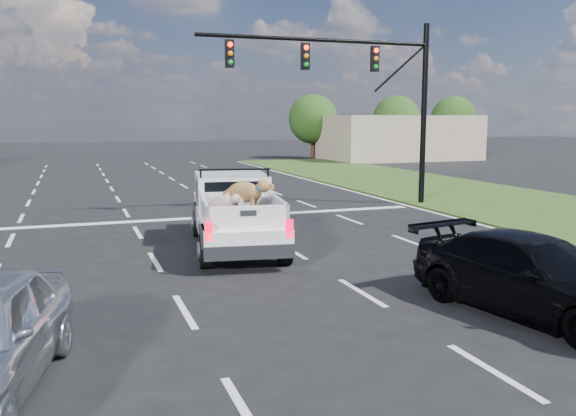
# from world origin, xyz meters

# --- Properties ---
(ground) EXTENTS (160.00, 160.00, 0.00)m
(ground) POSITION_xyz_m (0.00, 0.00, 0.00)
(ground) COLOR black
(ground) RESTS_ON ground
(road_markings) EXTENTS (17.75, 60.00, 0.01)m
(road_markings) POSITION_xyz_m (0.00, 6.56, 0.01)
(road_markings) COLOR silver
(road_markings) RESTS_ON ground
(grass_shoulder_right) EXTENTS (8.00, 60.00, 0.06)m
(grass_shoulder_right) POSITION_xyz_m (13.00, 6.00, 0.03)
(grass_shoulder_right) COLOR #1E3C12
(grass_shoulder_right) RESTS_ON ground
(traffic_signal) EXTENTS (9.11, 0.31, 7.00)m
(traffic_signal) POSITION_xyz_m (7.20, 10.50, 4.73)
(traffic_signal) COLOR black
(traffic_signal) RESTS_ON ground
(building_right) EXTENTS (12.00, 7.00, 3.60)m
(building_right) POSITION_xyz_m (22.00, 34.00, 1.80)
(building_right) COLOR tan
(building_right) RESTS_ON ground
(tree_far_d) EXTENTS (4.20, 4.20, 5.40)m
(tree_far_d) POSITION_xyz_m (16.00, 38.00, 3.29)
(tree_far_d) COLOR #332114
(tree_far_d) RESTS_ON ground
(tree_far_e) EXTENTS (4.20, 4.20, 5.40)m
(tree_far_e) POSITION_xyz_m (24.00, 38.00, 3.29)
(tree_far_e) COLOR #332114
(tree_far_e) RESTS_ON ground
(tree_far_f) EXTENTS (4.20, 4.20, 5.40)m
(tree_far_f) POSITION_xyz_m (30.00, 38.00, 3.29)
(tree_far_f) COLOR #332114
(tree_far_f) RESTS_ON ground
(pickup_truck) EXTENTS (2.81, 5.82, 2.09)m
(pickup_truck) POSITION_xyz_m (0.51, 5.05, 0.97)
(pickup_truck) COLOR black
(pickup_truck) RESTS_ON ground
(black_coupe) EXTENTS (2.86, 5.04, 1.38)m
(black_coupe) POSITION_xyz_m (3.98, -2.21, 0.69)
(black_coupe) COLOR black
(black_coupe) RESTS_ON ground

